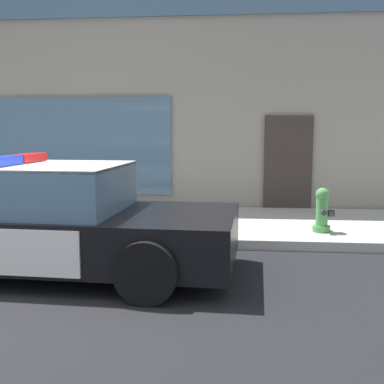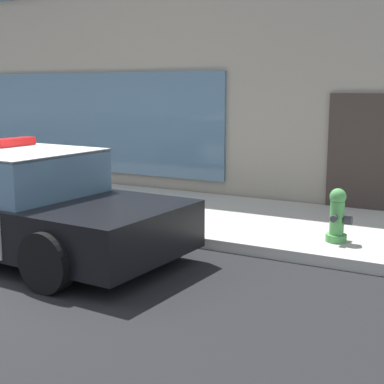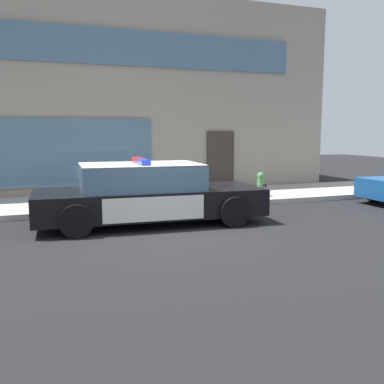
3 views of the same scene
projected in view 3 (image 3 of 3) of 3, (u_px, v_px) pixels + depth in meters
ground at (167, 230)px, 9.41m from camera, size 48.00×48.00×0.00m
sidewalk at (132, 201)px, 12.74m from camera, size 48.00×3.06×0.15m
storefront_building at (29, 103)px, 17.81m from camera, size 20.76×10.77×6.52m
police_cruiser at (147, 194)px, 9.95m from camera, size 5.20×2.28×1.49m
fire_hydrant at (261, 184)px, 13.21m from camera, size 0.34×0.39×0.73m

